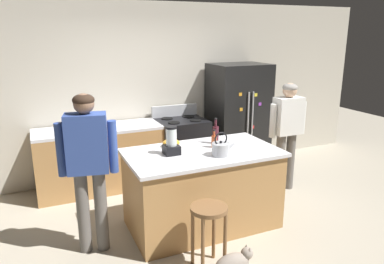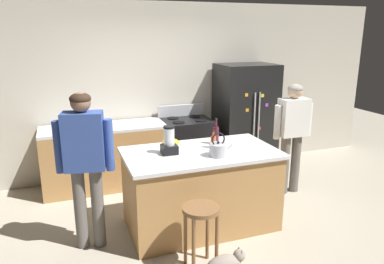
{
  "view_description": "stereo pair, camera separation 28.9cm",
  "coord_description": "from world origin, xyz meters",
  "px_view_note": "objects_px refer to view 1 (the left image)",
  "views": [
    {
      "loc": [
        -1.71,
        -3.57,
        2.25
      ],
      "look_at": [
        0.0,
        0.3,
        1.08
      ],
      "focal_mm": 34.13,
      "sensor_mm": 36.0,
      "label": 1
    },
    {
      "loc": [
        -1.44,
        -3.68,
        2.25
      ],
      "look_at": [
        0.0,
        0.3,
        1.08
      ],
      "focal_mm": 34.13,
      "sensor_mm": 36.0,
      "label": 2
    }
  ],
  "objects_px": {
    "person_by_sink_right": "(287,127)",
    "bar_stool": "(209,220)",
    "cat": "(234,262)",
    "bottle_cooking_sauce": "(214,141)",
    "kitchen_island": "(202,189)",
    "mixing_bowl": "(171,143)",
    "tea_kettle": "(221,149)",
    "blender_appliance": "(171,143)",
    "stove_range": "(181,148)",
    "bottle_wine": "(216,134)",
    "person_by_island_left": "(88,159)",
    "refrigerator": "(238,118)"
  },
  "relations": [
    {
      "from": "bottle_wine",
      "to": "kitchen_island",
      "type": "bearing_deg",
      "value": -142.59
    },
    {
      "from": "person_by_island_left",
      "to": "bottle_cooking_sauce",
      "type": "height_order",
      "value": "person_by_island_left"
    },
    {
      "from": "kitchen_island",
      "to": "person_by_island_left",
      "type": "xyz_separation_m",
      "value": [
        -1.27,
        -0.01,
        0.55
      ]
    },
    {
      "from": "cat",
      "to": "bottle_wine",
      "type": "bearing_deg",
      "value": 71.77
    },
    {
      "from": "refrigerator",
      "to": "bar_stool",
      "type": "bearing_deg",
      "value": -126.1
    },
    {
      "from": "stove_range",
      "to": "person_by_island_left",
      "type": "bearing_deg",
      "value": -136.69
    },
    {
      "from": "person_by_sink_right",
      "to": "bar_stool",
      "type": "distance_m",
      "value": 2.26
    },
    {
      "from": "person_by_sink_right",
      "to": "cat",
      "type": "height_order",
      "value": "person_by_sink_right"
    },
    {
      "from": "stove_range",
      "to": "bottle_wine",
      "type": "relative_size",
      "value": 3.53
    },
    {
      "from": "blender_appliance",
      "to": "bottle_cooking_sauce",
      "type": "distance_m",
      "value": 0.55
    },
    {
      "from": "refrigerator",
      "to": "kitchen_island",
      "type": "bearing_deg",
      "value": -132.2
    },
    {
      "from": "refrigerator",
      "to": "bottle_wine",
      "type": "distance_m",
      "value": 1.7
    },
    {
      "from": "kitchen_island",
      "to": "tea_kettle",
      "type": "distance_m",
      "value": 0.6
    },
    {
      "from": "kitchen_island",
      "to": "tea_kettle",
      "type": "bearing_deg",
      "value": -61.63
    },
    {
      "from": "refrigerator",
      "to": "blender_appliance",
      "type": "xyz_separation_m",
      "value": [
        -1.72,
        -1.46,
        0.19
      ]
    },
    {
      "from": "person_by_sink_right",
      "to": "bar_stool",
      "type": "relative_size",
      "value": 2.4
    },
    {
      "from": "bar_stool",
      "to": "blender_appliance",
      "type": "distance_m",
      "value": 0.99
    },
    {
      "from": "stove_range",
      "to": "bottle_cooking_sauce",
      "type": "distance_m",
      "value": 1.56
    },
    {
      "from": "refrigerator",
      "to": "stove_range",
      "type": "height_order",
      "value": "refrigerator"
    },
    {
      "from": "cat",
      "to": "bottle_cooking_sauce",
      "type": "height_order",
      "value": "bottle_cooking_sauce"
    },
    {
      "from": "kitchen_island",
      "to": "mixing_bowl",
      "type": "xyz_separation_m",
      "value": [
        -0.27,
        0.3,
        0.51
      ]
    },
    {
      "from": "bottle_cooking_sauce",
      "to": "tea_kettle",
      "type": "height_order",
      "value": "tea_kettle"
    },
    {
      "from": "bottle_cooking_sauce",
      "to": "person_by_sink_right",
      "type": "bearing_deg",
      "value": 15.81
    },
    {
      "from": "person_by_island_left",
      "to": "bottle_cooking_sauce",
      "type": "bearing_deg",
      "value": 3.12
    },
    {
      "from": "kitchen_island",
      "to": "person_by_island_left",
      "type": "height_order",
      "value": "person_by_island_left"
    },
    {
      "from": "person_by_sink_right",
      "to": "cat",
      "type": "bearing_deg",
      "value": -139.69
    },
    {
      "from": "person_by_island_left",
      "to": "bottle_cooking_sauce",
      "type": "xyz_separation_m",
      "value": [
        1.45,
        0.08,
        -0.01
      ]
    },
    {
      "from": "blender_appliance",
      "to": "tea_kettle",
      "type": "relative_size",
      "value": 1.16
    },
    {
      "from": "refrigerator",
      "to": "tea_kettle",
      "type": "relative_size",
      "value": 6.39
    },
    {
      "from": "bottle_wine",
      "to": "blender_appliance",
      "type": "bearing_deg",
      "value": -165.48
    },
    {
      "from": "bottle_wine",
      "to": "tea_kettle",
      "type": "height_order",
      "value": "bottle_wine"
    },
    {
      "from": "person_by_sink_right",
      "to": "mixing_bowl",
      "type": "relative_size",
      "value": 7.69
    },
    {
      "from": "person_by_island_left",
      "to": "mixing_bowl",
      "type": "bearing_deg",
      "value": 16.96
    },
    {
      "from": "cat",
      "to": "person_by_island_left",
      "type": "bearing_deg",
      "value": 141.1
    },
    {
      "from": "tea_kettle",
      "to": "mixing_bowl",
      "type": "bearing_deg",
      "value": 127.13
    },
    {
      "from": "bottle_cooking_sauce",
      "to": "bottle_wine",
      "type": "relative_size",
      "value": 0.68
    },
    {
      "from": "stove_range",
      "to": "person_by_island_left",
      "type": "xyz_separation_m",
      "value": [
        -1.63,
        -1.53,
        0.54
      ]
    },
    {
      "from": "cat",
      "to": "bottle_cooking_sauce",
      "type": "xyz_separation_m",
      "value": [
        0.29,
        1.02,
        0.9
      ]
    },
    {
      "from": "person_by_island_left",
      "to": "person_by_sink_right",
      "type": "bearing_deg",
      "value": 9.39
    },
    {
      "from": "refrigerator",
      "to": "person_by_sink_right",
      "type": "distance_m",
      "value": 1.06
    },
    {
      "from": "kitchen_island",
      "to": "bottle_cooking_sauce",
      "type": "bearing_deg",
      "value": 21.13
    },
    {
      "from": "blender_appliance",
      "to": "bottle_wine",
      "type": "bearing_deg",
      "value": 14.52
    },
    {
      "from": "person_by_island_left",
      "to": "cat",
      "type": "relative_size",
      "value": 3.25
    },
    {
      "from": "person_by_sink_right",
      "to": "bar_stool",
      "type": "bearing_deg",
      "value": -146.32
    },
    {
      "from": "bottle_wine",
      "to": "tea_kettle",
      "type": "distance_m",
      "value": 0.46
    },
    {
      "from": "refrigerator",
      "to": "person_by_sink_right",
      "type": "bearing_deg",
      "value": -79.77
    },
    {
      "from": "person_by_sink_right",
      "to": "cat",
      "type": "xyz_separation_m",
      "value": [
        -1.66,
        -1.4,
        -0.84
      ]
    },
    {
      "from": "person_by_island_left",
      "to": "bottle_wine",
      "type": "distance_m",
      "value": 1.56
    },
    {
      "from": "person_by_island_left",
      "to": "bottle_wine",
      "type": "height_order",
      "value": "person_by_island_left"
    },
    {
      "from": "stove_range",
      "to": "mixing_bowl",
      "type": "xyz_separation_m",
      "value": [
        -0.63,
        -1.23,
        0.5
      ]
    }
  ]
}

